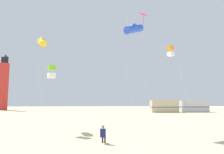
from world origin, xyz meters
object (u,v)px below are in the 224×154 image
Objects in this scene: kite_flyer_standing at (103,134)px; kite_tube_gold at (42,42)px; kite_box_lime at (52,72)px; lighthouse_distant at (4,84)px; rv_van_silver at (194,106)px; kite_tube_blue at (134,29)px; kite_box_orange at (170,51)px; rv_van_tan at (164,107)px; kite_diamond_magenta at (143,19)px.

kite_tube_gold is at bearing -42.99° from kite_flyer_standing.
lighthouse_distant reaches higher than kite_box_lime.
kite_flyer_standing is 42.98m from rv_van_silver.
kite_tube_gold is at bearing 117.21° from kite_box_lime.
kite_tube_blue reaches higher than kite_box_lime.
kite_tube_blue is 0.60× the size of lighthouse_distant.
kite_box_orange is (14.22, 0.35, -0.62)m from kite_tube_gold.
lighthouse_distant reaches higher than kite_tube_blue.
kite_box_orange is (4.95, 4.03, -1.08)m from kite_tube_blue.
kite_box_lime is 0.91× the size of rv_van_tan.
lighthouse_distant reaches higher than kite_diamond_magenta.
rv_van_tan is 7.59m from rv_van_silver.
kite_tube_blue is 1.56× the size of rv_van_tan.
kite_tube_blue is at bearing -140.83° from kite_box_orange.
kite_tube_blue is 1.54× the size of rv_van_silver.
kite_tube_blue is at bearing -120.47° from rv_van_silver.
kite_diamond_magenta reaches higher than kite_box_orange.
kite_diamond_magenta is at bearing -111.61° from rv_van_tan.
rv_van_silver is at bearing 60.31° from kite_box_orange.
kite_tube_gold reaches higher than kite_box_lime.
kite_flyer_standing is 59.29m from lighthouse_distant.
kite_tube_gold is at bearing -63.42° from lighthouse_distant.
kite_tube_blue reaches higher than kite_box_orange.
kite_tube_gold is 41.00m from rv_van_silver.
kite_box_lime is 5.45m from kite_tube_gold.
kite_tube_gold reaches higher than kite_box_orange.
lighthouse_distant is at bearing 116.63° from kite_box_lime.
kite_diamond_magenta reaches higher than kite_tube_gold.
rv_van_tan reaches higher than kite_flyer_standing.
kite_tube_blue is at bearing -116.28° from kite_diamond_magenta.
lighthouse_distant is (-23.42, 46.70, 2.55)m from kite_box_lime.
lighthouse_distant is (-35.79, 42.76, -0.49)m from kite_box_orange.
kite_diamond_magenta is 4.73m from kite_box_orange.
rv_van_silver reaches higher than kite_flyer_standing.
kite_box_lime is at bearing -162.31° from kite_box_orange.
lighthouse_distant is at bearing 123.40° from kite_tube_blue.
kite_diamond_magenta reaches higher than kite_flyer_standing.
kite_tube_gold is 1.47× the size of rv_van_silver.
kite_flyer_standing is 0.12× the size of kite_tube_gold.
kite_tube_blue is (3.02, 5.06, 8.80)m from kite_flyer_standing.
rv_van_tan is at bearing 67.27° from kite_tube_blue.
rv_van_silver is at bearing -17.13° from lighthouse_distant.
kite_tube_blue is 6.47m from kite_box_orange.
kite_box_lime is 0.90× the size of rv_van_silver.
kite_tube_gold is (-1.85, 3.60, 3.65)m from kite_box_lime.
rv_van_tan is (15.78, 35.53, 0.78)m from kite_flyer_standing.
kite_tube_blue is at bearing -109.36° from kite_flyer_standing.
kite_tube_blue is (9.28, -3.68, 0.46)m from kite_tube_gold.
rv_van_silver is at bearing 56.75° from kite_tube_blue.
kite_box_lime is 0.58× the size of kite_tube_blue.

